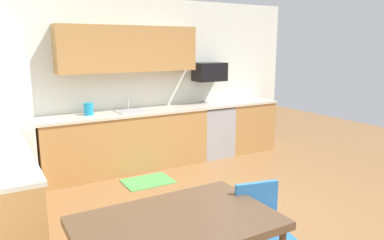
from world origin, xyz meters
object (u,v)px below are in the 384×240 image
Objects in this scene: microwave at (210,72)px; refrigerator at (0,126)px; kettle at (89,110)px; dining_table at (177,228)px; oven_range at (212,130)px; chair_near_table at (262,227)px.

refrigerator is at bearing -176.92° from microwave.
microwave is 2.22m from kettle.
refrigerator reaches higher than kettle.
microwave is at bearing 54.05° from dining_table.
oven_range is 3.65m from chair_near_table.
microwave reaches higher than oven_range.
microwave reaches higher than kettle.
refrigerator reaches higher than microwave.
dining_table is (0.93, -3.16, -0.23)m from refrigerator.
refrigerator is 3.30m from dining_table.
oven_range is 1.69× the size of microwave.
refrigerator is 3.63m from chair_near_table.
refrigerator is at bearing -173.74° from kettle.
chair_near_table is (-1.65, -3.36, -0.99)m from microwave.
dining_table is at bearing -73.65° from refrigerator.
oven_range is 1.04m from microwave.
refrigerator is at bearing -178.63° from oven_range.
refrigerator reaches higher than dining_table.
microwave is at bearing 1.32° from kettle.
oven_range is at bearing 1.37° from refrigerator.
kettle is (1.19, 0.13, 0.09)m from refrigerator.
refrigerator is 3.40m from microwave.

